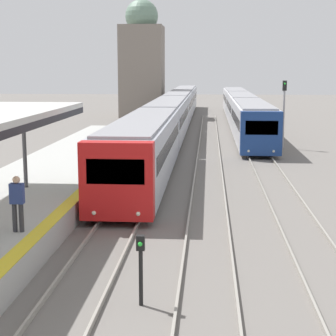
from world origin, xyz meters
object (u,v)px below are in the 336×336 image
Objects in this scene: train_near at (174,111)px; signal_mast_far at (284,106)px; person_on_platform at (17,200)px; train_far at (241,108)px; signal_post_near at (141,262)px.

signal_mast_far reaches higher than train_near.
signal_mast_far is at bearing 66.32° from person_on_platform.
signal_post_near is (-4.82, -44.48, -0.65)m from train_far.
train_near is 37.87× the size of signal_post_near.
train_near is 14.45m from signal_mast_far.
signal_post_near is 28.48m from signal_mast_far.
train_far is (8.79, 41.52, -0.08)m from person_on_platform.
train_far is at bearing 83.82° from signal_post_near.
signal_post_near is at bearing -96.18° from train_far.
train_near is at bearing 126.13° from signal_mast_far.
signal_mast_far is (2.01, -16.90, 1.30)m from train_far.
signal_mast_far is (6.83, 27.58, 1.95)m from signal_post_near.
train_near is at bearing 92.42° from signal_post_near.
train_far is at bearing 96.80° from signal_mast_far.
train_near reaches higher than person_on_platform.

